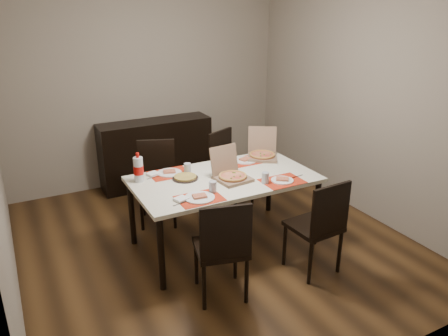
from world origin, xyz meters
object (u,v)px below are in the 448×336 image
at_px(chair_far_left, 157,178).
at_px(chair_far_right, 228,165).
at_px(sideboard, 156,153).
at_px(chair_near_left, 223,246).
at_px(pizza_box_center, 231,174).
at_px(dip_bowl, 224,167).
at_px(chair_near_right, 320,224).
at_px(soda_bottle, 139,169).
at_px(dining_table, 224,184).

relative_size(chair_far_left, chair_far_right, 1.00).
bearing_deg(sideboard, chair_near_left, -97.60).
bearing_deg(chair_far_right, pizza_box_center, -116.33).
relative_size(chair_far_left, dip_bowl, 7.59).
bearing_deg(chair_near_right, dip_bowl, 110.82).
height_order(chair_near_right, pizza_box_center, pizza_box_center).
height_order(chair_near_right, soda_bottle, soda_bottle).
height_order(chair_near_left, chair_near_right, same).
height_order(chair_far_left, dip_bowl, chair_far_left).
height_order(chair_near_left, dip_bowl, chair_near_left).
xyz_separation_m(sideboard, chair_far_left, (-0.34, -1.01, 0.06)).
height_order(dining_table, chair_far_left, chair_far_left).
bearing_deg(soda_bottle, chair_near_right, -41.58).
xyz_separation_m(dining_table, chair_near_left, (-0.43, -0.80, -0.17)).
bearing_deg(chair_near_left, chair_far_left, 89.42).
bearing_deg(dip_bowl, soda_bottle, 175.08).
bearing_deg(soda_bottle, dip_bowl, -4.92).
xyz_separation_m(dining_table, chair_near_right, (0.53, -0.86, -0.17)).
relative_size(sideboard, chair_far_left, 1.61).
bearing_deg(dip_bowl, chair_near_left, -118.27).
bearing_deg(pizza_box_center, chair_far_right, 63.67).
distance_m(dining_table, chair_far_left, 0.96).
height_order(chair_far_right, dip_bowl, chair_far_right).
distance_m(chair_near_left, soda_bottle, 1.20).
relative_size(chair_far_left, pizza_box_center, 2.48).
bearing_deg(chair_near_right, chair_far_left, 118.85).
distance_m(chair_far_left, dip_bowl, 0.86).
xyz_separation_m(dining_table, pizza_box_center, (0.04, -0.07, 0.12)).
distance_m(chair_far_left, soda_bottle, 0.75).
bearing_deg(chair_far_left, chair_near_right, -61.15).
distance_m(dining_table, chair_near_left, 0.92).
height_order(chair_near_right, chair_far_left, same).
xyz_separation_m(chair_near_right, chair_far_right, (-0.04, 1.70, 0.00)).
relative_size(chair_near_right, chair_far_left, 1.00).
height_order(dip_bowl, soda_bottle, soda_bottle).
bearing_deg(dip_bowl, chair_near_right, -69.18).
relative_size(dining_table, chair_far_left, 1.94).
bearing_deg(chair_far_right, chair_far_left, 179.53).
relative_size(pizza_box_center, dip_bowl, 3.06).
relative_size(chair_near_right, chair_far_right, 1.00).
xyz_separation_m(dip_bowl, soda_bottle, (-0.89, 0.08, 0.11)).
bearing_deg(chair_near_right, sideboard, 102.49).
bearing_deg(chair_far_left, dining_table, -64.00).
distance_m(sideboard, chair_far_right, 1.17).
height_order(sideboard, chair_near_left, chair_near_left).
xyz_separation_m(dining_table, chair_far_left, (-0.41, 0.85, -0.17)).
bearing_deg(chair_near_right, pizza_box_center, 121.92).
relative_size(sideboard, chair_near_right, 1.61).
xyz_separation_m(chair_near_left, chair_near_right, (0.96, -0.06, 0.00)).
relative_size(dining_table, chair_near_left, 1.94).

